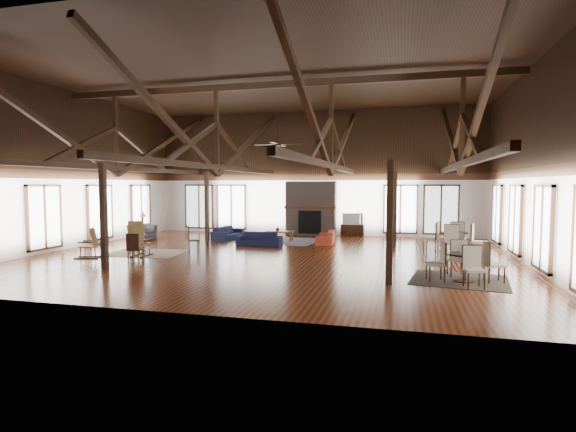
% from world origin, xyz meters
% --- Properties ---
extents(floor, '(16.00, 16.00, 0.00)m').
position_xyz_m(floor, '(0.00, 0.00, 0.00)').
color(floor, brown).
rests_on(floor, ground).
extents(ceiling, '(16.00, 14.00, 0.02)m').
position_xyz_m(ceiling, '(0.00, 0.00, 6.00)').
color(ceiling, black).
rests_on(ceiling, wall_back).
extents(wall_back, '(16.00, 0.02, 6.00)m').
position_xyz_m(wall_back, '(0.00, 7.00, 3.00)').
color(wall_back, white).
rests_on(wall_back, floor).
extents(wall_front, '(16.00, 0.02, 6.00)m').
position_xyz_m(wall_front, '(0.00, -7.00, 3.00)').
color(wall_front, white).
rests_on(wall_front, floor).
extents(wall_left, '(0.02, 14.00, 6.00)m').
position_xyz_m(wall_left, '(-8.00, 0.00, 3.00)').
color(wall_left, white).
rests_on(wall_left, floor).
extents(wall_right, '(0.02, 14.00, 6.00)m').
position_xyz_m(wall_right, '(8.00, 0.00, 3.00)').
color(wall_right, white).
rests_on(wall_right, floor).
extents(roof_truss, '(15.60, 14.07, 3.14)m').
position_xyz_m(roof_truss, '(0.00, 0.00, 4.03)').
color(roof_truss, '#311D0D').
rests_on(roof_truss, wall_back).
extents(post_grid, '(8.16, 7.16, 3.05)m').
position_xyz_m(post_grid, '(0.00, 0.00, 1.52)').
color(post_grid, '#311D0D').
rests_on(post_grid, floor).
extents(fireplace, '(2.50, 0.69, 2.60)m').
position_xyz_m(fireplace, '(0.00, 6.67, 1.29)').
color(fireplace, '#65584D').
rests_on(fireplace, floor).
extents(ceiling_fan, '(1.60, 1.60, 0.75)m').
position_xyz_m(ceiling_fan, '(0.50, -1.00, 3.73)').
color(ceiling_fan, black).
rests_on(ceiling_fan, roof_truss).
extents(sofa_navy_front, '(1.82, 0.76, 0.53)m').
position_xyz_m(sofa_navy_front, '(-1.27, 2.48, 0.26)').
color(sofa_navy_front, '#141838').
rests_on(sofa_navy_front, floor).
extents(sofa_navy_left, '(1.95, 0.92, 0.55)m').
position_xyz_m(sofa_navy_left, '(-3.31, 4.19, 0.27)').
color(sofa_navy_left, '#131A36').
rests_on(sofa_navy_left, floor).
extents(sofa_orange, '(1.81, 0.82, 0.51)m').
position_xyz_m(sofa_orange, '(1.21, 3.82, 0.26)').
color(sofa_orange, '#A2351F').
rests_on(sofa_orange, floor).
extents(coffee_table, '(1.18, 0.65, 0.44)m').
position_xyz_m(coffee_table, '(-0.81, 4.04, 0.38)').
color(coffee_table, brown).
rests_on(coffee_table, floor).
extents(vase, '(0.22, 0.22, 0.18)m').
position_xyz_m(vase, '(-0.93, 4.00, 0.53)').
color(vase, '#B2B2B2').
rests_on(vase, coffee_table).
extents(armchair, '(1.28, 1.21, 0.66)m').
position_xyz_m(armchair, '(-6.86, 2.90, 0.33)').
color(armchair, '#323235').
rests_on(armchair, floor).
extents(side_table_lamp, '(0.48, 0.48, 1.23)m').
position_xyz_m(side_table_lamp, '(-7.39, 3.82, 0.46)').
color(side_table_lamp, black).
rests_on(side_table_lamp, floor).
extents(rocking_chair_a, '(0.80, 1.01, 1.16)m').
position_xyz_m(rocking_chair_a, '(-4.90, -0.54, 0.54)').
color(rocking_chair_a, olive).
rests_on(rocking_chair_a, floor).
extents(rocking_chair_b, '(0.46, 0.80, 1.03)m').
position_xyz_m(rocking_chair_b, '(-4.30, -1.23, 0.48)').
color(rocking_chair_b, olive).
rests_on(rocking_chair_b, floor).
extents(rocking_chair_c, '(0.87, 0.64, 1.01)m').
position_xyz_m(rocking_chair_c, '(-5.72, -1.91, 0.48)').
color(rocking_chair_c, olive).
rests_on(rocking_chair_c, floor).
extents(side_chair_a, '(0.57, 0.57, 0.98)m').
position_xyz_m(side_chair_a, '(-3.06, 0.03, 0.57)').
color(side_chair_a, black).
rests_on(side_chair_a, floor).
extents(side_chair_b, '(0.45, 0.45, 0.94)m').
position_xyz_m(side_chair_b, '(-3.72, -2.47, 0.55)').
color(side_chair_b, black).
rests_on(side_chair_b, floor).
extents(cafe_table_near, '(1.94, 1.94, 0.99)m').
position_xyz_m(cafe_table_near, '(5.83, -2.73, 0.50)').
color(cafe_table_near, black).
rests_on(cafe_table_near, floor).
extents(cafe_table_far, '(2.14, 2.14, 1.09)m').
position_xyz_m(cafe_table_far, '(6.07, 1.94, 0.55)').
color(cafe_table_far, black).
rests_on(cafe_table_far, floor).
extents(cup_near, '(0.13, 0.13, 0.10)m').
position_xyz_m(cup_near, '(5.75, -2.81, 0.77)').
color(cup_near, '#B2B2B2').
rests_on(cup_near, cafe_table_near).
extents(cup_far, '(0.15, 0.15, 0.09)m').
position_xyz_m(cup_far, '(6.01, 1.99, 0.83)').
color(cup_far, '#B2B2B2').
rests_on(cup_far, cafe_table_far).
extents(tv_console, '(1.08, 0.41, 0.54)m').
position_xyz_m(tv_console, '(2.00, 6.75, 0.27)').
color(tv_console, black).
rests_on(tv_console, floor).
extents(television, '(0.96, 0.25, 0.55)m').
position_xyz_m(television, '(2.00, 6.75, 0.82)').
color(television, '#B2B2B2').
rests_on(television, tv_console).
extents(rug_tan, '(2.74, 2.24, 0.01)m').
position_xyz_m(rug_tan, '(-4.55, -0.48, 0.01)').
color(rug_tan, tan).
rests_on(rug_tan, floor).
extents(rug_navy, '(3.77, 3.07, 0.01)m').
position_xyz_m(rug_navy, '(-0.88, 4.15, 0.01)').
color(rug_navy, '#191E47').
rests_on(rug_navy, floor).
extents(rug_dark, '(2.61, 2.43, 0.01)m').
position_xyz_m(rug_dark, '(5.74, -2.55, 0.01)').
color(rug_dark, black).
rests_on(rug_dark, floor).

